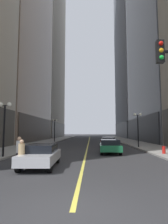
% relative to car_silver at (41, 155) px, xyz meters
% --- Properties ---
extents(ground_plane, '(200.00, 200.00, 0.00)m').
position_rel_car_silver_xyz_m(ground_plane, '(2.50, 28.72, -0.72)').
color(ground_plane, '#2D2D30').
extents(sidewalk_left, '(4.50, 78.00, 0.15)m').
position_rel_car_silver_xyz_m(sidewalk_left, '(-5.75, 28.72, -0.64)').
color(sidewalk_left, gray).
rests_on(sidewalk_left, ground).
extents(sidewalk_right, '(4.50, 78.00, 0.15)m').
position_rel_car_silver_xyz_m(sidewalk_right, '(10.75, 28.72, -0.64)').
color(sidewalk_right, gray).
rests_on(sidewalk_right, ground).
extents(lane_centre_stripe, '(0.16, 70.00, 0.01)m').
position_rel_car_silver_xyz_m(lane_centre_stripe, '(2.50, 28.72, -0.71)').
color(lane_centre_stripe, '#E5D64C').
rests_on(lane_centre_stripe, ground).
extents(building_left_far, '(11.32, 26.00, 74.20)m').
position_rel_car_silver_xyz_m(building_left_far, '(-13.57, 53.72, 36.28)').
color(building_left_far, '#B7AD99').
rests_on(building_left_far, ground).
extents(building_right_far, '(12.00, 26.00, 65.90)m').
position_rel_car_silver_xyz_m(building_right_far, '(18.91, 53.72, 32.14)').
color(building_right_far, slate).
rests_on(building_right_far, ground).
extents(car_silver, '(2.00, 4.29, 1.32)m').
position_rel_car_silver_xyz_m(car_silver, '(0.00, 0.00, 0.00)').
color(car_silver, '#B7B7BC').
rests_on(car_silver, ground).
extents(car_green, '(2.09, 4.87, 1.32)m').
position_rel_car_silver_xyz_m(car_green, '(4.81, 7.36, 0.00)').
color(car_green, '#196038').
rests_on(car_green, ground).
extents(car_red, '(1.84, 4.41, 1.32)m').
position_rel_car_silver_xyz_m(car_red, '(5.27, 14.70, 0.00)').
color(car_red, '#B21919').
rests_on(car_red, ground).
extents(pedestrian_in_tan_trench, '(0.37, 0.37, 1.67)m').
position_rel_car_silver_xyz_m(pedestrian_in_tan_trench, '(-0.75, -1.19, 0.25)').
color(pedestrian_in_tan_trench, black).
rests_on(pedestrian_in_tan_trench, ground).
extents(pedestrian_in_white_shirt, '(0.48, 0.48, 1.79)m').
position_rel_car_silver_xyz_m(pedestrian_in_white_shirt, '(-1.23, -0.29, 0.33)').
color(pedestrian_in_white_shirt, black).
rests_on(pedestrian_in_white_shirt, ground).
extents(street_lamp_left_near, '(1.06, 0.36, 4.43)m').
position_rel_car_silver_xyz_m(street_lamp_left_near, '(-3.90, 3.44, 2.54)').
color(street_lamp_left_near, black).
rests_on(street_lamp_left_near, ground).
extents(street_lamp_left_far, '(1.06, 0.36, 4.43)m').
position_rel_car_silver_xyz_m(street_lamp_left_far, '(-3.90, 24.43, 2.54)').
color(street_lamp_left_far, black).
rests_on(street_lamp_left_far, ground).
extents(street_lamp_right_mid, '(1.06, 0.36, 4.43)m').
position_rel_car_silver_xyz_m(street_lamp_right_mid, '(8.90, 12.85, 2.54)').
color(street_lamp_right_mid, black).
rests_on(street_lamp_right_mid, ground).
extents(fire_hydrant_right, '(0.28, 0.28, 0.80)m').
position_rel_car_silver_xyz_m(fire_hydrant_right, '(9.40, 5.84, -0.32)').
color(fire_hydrant_right, red).
rests_on(fire_hydrant_right, ground).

